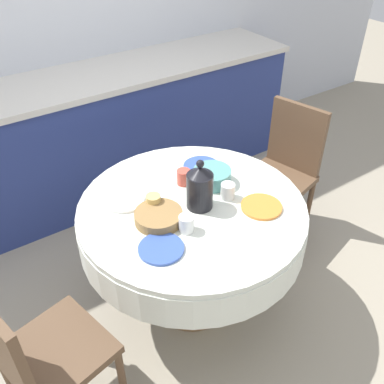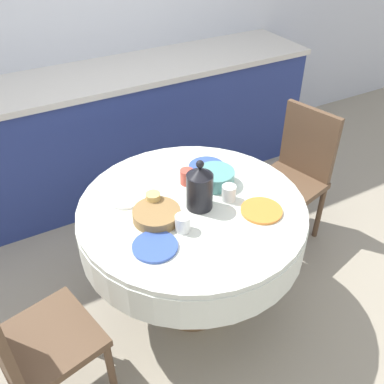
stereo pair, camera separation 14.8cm
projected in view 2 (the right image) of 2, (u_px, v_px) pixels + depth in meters
ground_plane at (192, 300)px, 2.54m from camera, size 12.00×12.00×0.00m
wall_back at (74, 7)px, 2.93m from camera, size 7.00×0.05×2.60m
kitchen_counter at (106, 135)px, 3.19m from camera, size 3.24×0.64×0.94m
dining_table at (192, 225)px, 2.18m from camera, size 1.14×1.14×0.72m
chair_left at (295, 171)px, 2.74m from camera, size 0.49×0.49×0.90m
chair_right at (27, 341)px, 1.75m from camera, size 0.48×0.48×0.90m
plate_near_left at (155, 246)px, 1.86m from camera, size 0.20×0.20×0.01m
cup_near_left at (183, 223)px, 1.94m from camera, size 0.07×0.07×0.08m
plate_near_right at (262, 211)px, 2.06m from camera, size 0.20×0.20×0.01m
cup_near_right at (229, 193)px, 2.12m from camera, size 0.07×0.07×0.08m
plate_far_left at (126, 197)px, 2.15m from camera, size 0.20×0.20×0.01m
cup_far_left at (153, 200)px, 2.07m from camera, size 0.07×0.07×0.08m
plate_far_right at (207, 167)px, 2.37m from camera, size 0.20×0.20×0.01m
cup_far_right at (187, 177)px, 2.23m from camera, size 0.07×0.07×0.08m
coffee_carafe at (200, 188)px, 2.03m from camera, size 0.13×0.13×0.27m
bread_basket at (157, 215)px, 2.01m from camera, size 0.23×0.23×0.05m
fruit_bowl at (215, 177)px, 2.23m from camera, size 0.20×0.20×0.08m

